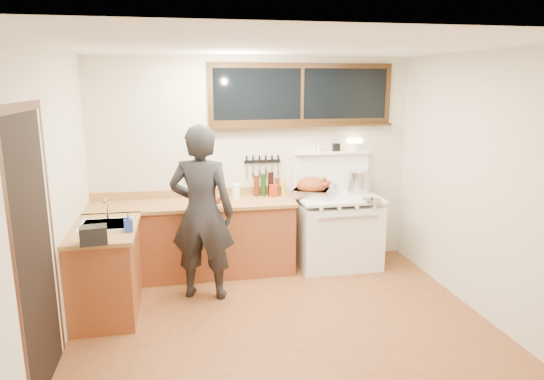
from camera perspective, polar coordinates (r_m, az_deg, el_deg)
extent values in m
cube|color=brown|center=(4.88, 1.39, -15.67)|extent=(4.00, 3.50, 0.02)
cube|color=beige|center=(6.12, -2.12, 3.23)|extent=(4.00, 0.05, 2.60)
cube|color=beige|center=(2.78, 9.50, -8.81)|extent=(4.00, 0.05, 2.60)
cube|color=beige|center=(4.45, -24.94, -1.63)|extent=(0.05, 3.50, 2.60)
cube|color=beige|center=(5.23, 23.70, 0.50)|extent=(0.05, 3.50, 2.60)
cube|color=white|center=(4.30, 1.58, 16.91)|extent=(4.00, 3.50, 0.05)
cube|color=brown|center=(5.95, -9.23, -5.87)|extent=(2.40, 0.60, 0.86)
cube|color=olive|center=(5.81, -9.39, -1.69)|extent=(2.44, 0.64, 0.04)
cube|color=olive|center=(6.08, -9.50, -0.37)|extent=(2.40, 0.03, 0.10)
sphere|color=#B78C38|center=(5.66, -19.42, -4.53)|extent=(0.03, 0.03, 0.03)
sphere|color=#B78C38|center=(5.61, -14.35, -4.36)|extent=(0.03, 0.03, 0.03)
sphere|color=#B78C38|center=(5.60, -9.23, -4.15)|extent=(0.03, 0.03, 0.03)
sphere|color=#B78C38|center=(5.63, -4.13, -3.91)|extent=(0.03, 0.03, 0.03)
sphere|color=#B78C38|center=(5.70, 0.37, -3.67)|extent=(0.03, 0.03, 0.03)
cube|color=brown|center=(5.23, -18.93, -9.08)|extent=(0.60, 1.05, 0.86)
cube|color=olive|center=(5.08, -19.19, -4.36)|extent=(0.64, 1.09, 0.04)
cube|color=white|center=(5.16, -18.93, -4.54)|extent=(0.45, 0.40, 0.14)
cube|color=white|center=(5.14, -18.98, -3.84)|extent=(0.50, 0.45, 0.01)
cylinder|color=silver|center=(5.28, -18.82, -2.10)|extent=(0.02, 0.02, 0.24)
cylinder|color=silver|center=(5.18, -19.02, -1.15)|extent=(0.02, 0.18, 0.02)
cube|color=white|center=(6.21, 7.68, -5.19)|extent=(1.00, 0.70, 0.82)
cube|color=white|center=(6.08, 7.81, -0.93)|extent=(1.02, 0.72, 0.03)
cube|color=white|center=(5.88, 8.76, -5.16)|extent=(0.88, 0.02, 0.46)
cylinder|color=silver|center=(5.78, 8.94, -3.18)|extent=(0.75, 0.02, 0.02)
cylinder|color=white|center=(5.66, 5.80, -2.28)|extent=(0.04, 0.03, 0.04)
cylinder|color=white|center=(5.73, 7.91, -2.16)|extent=(0.04, 0.03, 0.04)
cylinder|color=white|center=(5.80, 9.97, -2.04)|extent=(0.04, 0.03, 0.04)
cylinder|color=white|center=(5.88, 11.97, -1.92)|extent=(0.04, 0.03, 0.04)
cube|color=white|center=(6.33, 6.96, 2.08)|extent=(1.00, 0.05, 0.50)
cube|color=white|center=(6.25, 7.11, 4.41)|extent=(1.00, 0.12, 0.03)
cylinder|color=white|center=(6.34, 9.71, 5.03)|extent=(0.10, 0.10, 0.10)
cube|color=#FFE5B2|center=(6.33, 9.74, 5.73)|extent=(0.18, 0.09, 0.06)
cube|color=black|center=(6.26, 7.56, 5.01)|extent=(0.09, 0.05, 0.10)
cylinder|color=white|center=(6.19, 5.53, 4.93)|extent=(0.04, 0.04, 0.09)
cylinder|color=white|center=(6.18, 5.00, 4.92)|extent=(0.04, 0.04, 0.09)
cube|color=black|center=(6.12, 3.54, 11.21)|extent=(2.20, 0.01, 0.62)
cube|color=black|center=(6.12, 3.60, 14.40)|extent=(2.32, 0.04, 0.06)
cube|color=black|center=(6.13, 3.51, 8.04)|extent=(2.32, 0.04, 0.06)
cube|color=black|center=(5.93, -7.28, 11.09)|extent=(0.06, 0.04, 0.62)
cube|color=black|center=(6.49, 13.44, 10.99)|extent=(0.06, 0.04, 0.62)
cube|color=black|center=(6.11, 3.55, 11.21)|extent=(0.04, 0.04, 0.62)
cube|color=black|center=(6.09, 3.62, 7.58)|extent=(2.32, 0.13, 0.03)
cube|color=black|center=(4.00, -25.96, -7.01)|extent=(0.01, 0.86, 2.10)
cube|color=black|center=(3.56, -27.86, -9.59)|extent=(0.01, 0.07, 2.10)
cube|color=black|center=(4.44, -24.36, -4.94)|extent=(0.01, 0.07, 2.10)
cube|color=black|center=(3.79, -27.51, 8.65)|extent=(0.01, 1.04, 0.07)
cube|color=black|center=(6.10, -1.14, 3.39)|extent=(0.46, 0.02, 0.04)
cube|color=silver|center=(6.07, -2.97, 2.28)|extent=(0.02, 0.00, 0.18)
cube|color=black|center=(6.05, -2.98, 3.58)|extent=(0.02, 0.02, 0.10)
cube|color=silver|center=(6.08, -2.22, 2.31)|extent=(0.02, 0.00, 0.18)
cube|color=black|center=(6.06, -2.23, 3.61)|extent=(0.02, 0.02, 0.10)
cube|color=silver|center=(6.09, -1.48, 2.33)|extent=(0.02, 0.00, 0.18)
cube|color=black|center=(6.07, -1.49, 3.63)|extent=(0.02, 0.02, 0.10)
cube|color=silver|center=(6.11, -0.74, 2.36)|extent=(0.03, 0.00, 0.18)
cube|color=black|center=(6.08, -0.74, 3.66)|extent=(0.02, 0.02, 0.10)
cube|color=silver|center=(6.12, 0.00, 2.39)|extent=(0.03, 0.00, 0.18)
cube|color=black|center=(6.10, 0.00, 3.68)|extent=(0.02, 0.02, 0.10)
cube|color=silver|center=(6.14, 0.73, 2.41)|extent=(0.03, 0.00, 0.18)
cube|color=black|center=(6.12, 0.74, 3.70)|extent=(0.02, 0.02, 0.10)
imported|color=black|center=(5.19, -8.25, -2.68)|extent=(0.79, 0.63, 1.89)
imported|color=#213EA5|center=(4.83, -16.54, -3.69)|extent=(0.09, 0.09, 0.18)
cube|color=black|center=(4.58, -20.25, -5.00)|extent=(0.25, 0.19, 0.16)
cube|color=olive|center=(5.66, -6.95, -1.67)|extent=(0.42, 0.33, 0.02)
ellipsoid|color=brown|center=(5.65, -6.96, -1.03)|extent=(0.23, 0.17, 0.12)
sphere|color=brown|center=(5.70, -6.03, -0.63)|extent=(0.05, 0.05, 0.05)
sphere|color=brown|center=(5.60, -5.94, -0.86)|extent=(0.05, 0.05, 0.05)
cube|color=silver|center=(6.02, 4.63, -0.37)|extent=(0.57, 0.52, 0.10)
cube|color=#3F3F42|center=(6.01, 4.63, -0.04)|extent=(0.50, 0.45, 0.03)
torus|color=silver|center=(5.95, 2.37, 0.00)|extent=(0.05, 0.09, 0.10)
torus|color=silver|center=(6.08, 6.85, 0.19)|extent=(0.05, 0.09, 0.10)
ellipsoid|color=brown|center=(6.00, 4.64, 0.47)|extent=(0.45, 0.40, 0.23)
cylinder|color=brown|center=(5.95, 6.03, 0.53)|extent=(0.14, 0.11, 0.10)
sphere|color=brown|center=(5.96, 6.66, 0.88)|extent=(0.07, 0.07, 0.07)
cylinder|color=brown|center=(6.11, 5.55, 0.87)|extent=(0.14, 0.11, 0.10)
sphere|color=brown|center=(6.12, 6.16, 1.22)|extent=(0.07, 0.07, 0.07)
cylinder|color=silver|center=(6.32, 10.24, 0.94)|extent=(0.31, 0.31, 0.28)
cylinder|color=silver|center=(6.23, 6.83, 0.18)|extent=(0.20, 0.20, 0.13)
cylinder|color=black|center=(6.34, 6.72, 0.89)|extent=(0.05, 0.17, 0.02)
cylinder|color=silver|center=(5.93, 11.66, -1.17)|extent=(0.30, 0.30, 0.02)
sphere|color=black|center=(5.93, 11.67, -1.00)|extent=(0.03, 0.03, 0.03)
cube|color=maroon|center=(6.02, 0.18, -0.06)|extent=(0.12, 0.10, 0.15)
cylinder|color=white|center=(5.92, -4.26, -0.17)|extent=(0.12, 0.12, 0.18)
cylinder|color=black|center=(6.03, -1.85, 0.48)|extent=(0.07, 0.07, 0.26)
cylinder|color=black|center=(6.04, -1.02, 0.61)|extent=(0.06, 0.06, 0.28)
cylinder|color=black|center=(6.06, -0.14, 0.73)|extent=(0.07, 0.07, 0.30)
cylinder|color=black|center=(6.08, 0.64, 0.40)|extent=(0.06, 0.06, 0.22)
cylinder|color=black|center=(6.10, 1.37, 0.24)|extent=(0.06, 0.06, 0.18)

